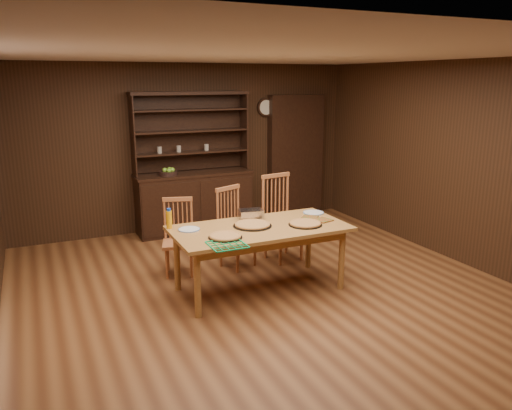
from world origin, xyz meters
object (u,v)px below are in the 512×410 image
juice_bottle (169,219)px  china_hutch (194,194)px  chair_center (233,224)px  dining_table (260,233)px  chair_right (280,214)px  chair_left (179,234)px

juice_bottle → china_hutch: bearing=65.9°
chair_center → juice_bottle: (-0.96, -0.49, 0.31)m
dining_table → chair_right: chair_right is taller
china_hutch → dining_table: 2.54m
chair_center → chair_right: chair_right is taller
chair_left → chair_right: chair_right is taller
dining_table → chair_center: (0.03, 0.85, -0.13)m
china_hutch → dining_table: bearing=-90.9°
china_hutch → juice_bottle: size_ratio=9.61×
chair_left → chair_center: 0.72m
juice_bottle → chair_right: bearing=16.7°
china_hutch → chair_left: china_hutch is taller
china_hutch → chair_left: bearing=-113.8°
chair_left → chair_right: bearing=15.9°
china_hutch → chair_right: china_hutch is taller
chair_right → juice_bottle: size_ratio=5.03×
chair_center → chair_right: size_ratio=0.91×
chair_center → chair_right: (0.67, 0.00, 0.06)m
china_hutch → chair_center: china_hutch is taller
chair_left → chair_center: size_ratio=0.91×
chair_right → juice_bottle: chair_right is taller
chair_left → dining_table: bearing=-35.0°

